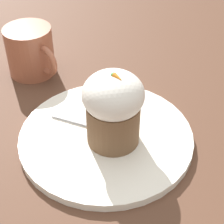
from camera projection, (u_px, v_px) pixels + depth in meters
The scene contains 5 objects.
ground_plane at pixel (106, 140), 0.57m from camera, with size 4.00×4.00×0.00m, color #513323.
dessert_plate at pixel (106, 137), 0.57m from camera, with size 0.26×0.26×0.01m.
carrot_cake at pixel (112, 108), 0.52m from camera, with size 0.09×0.09×0.12m.
spoon at pixel (103, 128), 0.57m from camera, with size 0.12×0.07×0.01m.
coffee_cup at pixel (31, 51), 0.69m from camera, with size 0.12×0.09×0.09m.
Camera 1 is at (0.30, -0.29, 0.40)m, focal length 60.00 mm.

